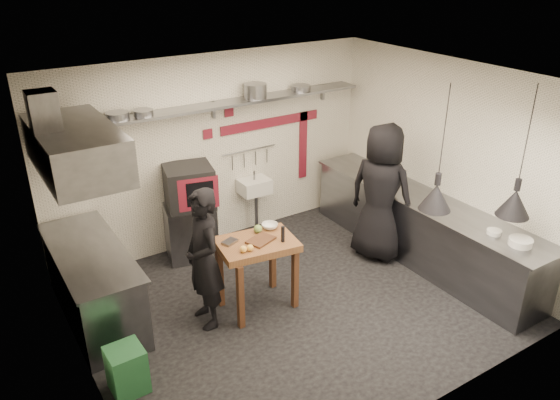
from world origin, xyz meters
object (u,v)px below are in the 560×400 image
combi_oven (189,186)px  chef_right (381,193)px  oven_stand (190,230)px  green_bin (127,370)px  prep_table (257,274)px  chef_left (204,259)px

combi_oven → chef_right: chef_right is taller
oven_stand → green_bin: 2.69m
combi_oven → chef_right: bearing=-19.6°
prep_table → chef_left: size_ratio=0.54×
combi_oven → chef_left: (-0.50, -1.51, -0.23)m
combi_oven → chef_left: 1.61m
oven_stand → green_bin: oven_stand is taller
chef_right → green_bin: bearing=80.1°
chef_left → prep_table: bearing=87.2°
green_bin → chef_right: 4.03m
prep_table → green_bin: bearing=-155.5°
green_bin → prep_table: bearing=16.1°
chef_right → prep_table: bearing=74.3°
green_bin → chef_right: (3.91, 0.67, 0.74)m
combi_oven → prep_table: (0.16, -1.57, -0.63)m
chef_right → oven_stand: bearing=37.6°
prep_table → oven_stand: bearing=104.7°
chef_left → chef_right: bearing=94.1°
prep_table → chef_left: (-0.67, 0.06, 0.40)m
prep_table → chef_left: chef_left is taller
prep_table → combi_oven: bearing=104.2°
green_bin → chef_right: size_ratio=0.25×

